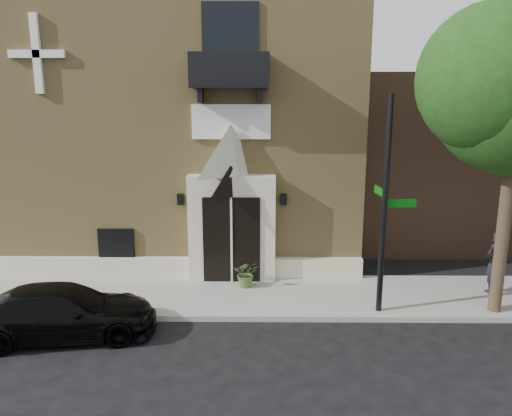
{
  "coord_description": "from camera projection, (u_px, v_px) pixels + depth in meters",
  "views": [
    {
      "loc": [
        -0.14,
        -11.77,
        5.68
      ],
      "look_at": [
        -0.27,
        2.0,
        2.54
      ],
      "focal_mm": 35.0,
      "sensor_mm": 36.0,
      "label": 1
    }
  ],
  "objects": [
    {
      "name": "pedestrian_near",
      "position": [
        494.0,
        262.0,
        14.12
      ],
      "size": [
        0.77,
        0.68,
        1.78
      ],
      "primitive_type": "imported",
      "rotation": [
        0.0,
        0.0,
        3.62
      ],
      "color": "black",
      "rests_on": "sidewalk"
    },
    {
      "name": "planter",
      "position": [
        246.0,
        273.0,
        14.62
      ],
      "size": [
        0.75,
        0.66,
        0.81
      ],
      "primitive_type": "imported",
      "rotation": [
        0.0,
        0.0,
        0.04
      ],
      "color": "#495E2F",
      "rests_on": "sidewalk"
    },
    {
      "name": "church",
      "position": [
        188.0,
        122.0,
        19.48
      ],
      "size": [
        12.2,
        11.01,
        9.3
      ],
      "color": "#A98A4F",
      "rests_on": "ground"
    },
    {
      "name": "street_sign",
      "position": [
        385.0,
        206.0,
        12.48
      ],
      "size": [
        0.9,
        0.88,
        5.55
      ],
      "rotation": [
        0.0,
        0.0,
        0.09
      ],
      "color": "black",
      "rests_on": "sidewalk"
    },
    {
      "name": "sidewalk",
      "position": [
        300.0,
        296.0,
        14.17
      ],
      "size": [
        42.0,
        3.0,
        0.15
      ],
      "primitive_type": "cube",
      "color": "gray",
      "rests_on": "ground"
    },
    {
      "name": "ground",
      "position": [
        266.0,
        322.0,
        12.73
      ],
      "size": [
        120.0,
        120.0,
        0.0
      ],
      "primitive_type": "plane",
      "color": "black",
      "rests_on": "ground"
    },
    {
      "name": "black_sedan",
      "position": [
        63.0,
        312.0,
        11.85
      ],
      "size": [
        4.57,
        2.44,
        1.26
      ],
      "primitive_type": "imported",
      "rotation": [
        0.0,
        0.0,
        1.73
      ],
      "color": "black",
      "rests_on": "ground"
    }
  ]
}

